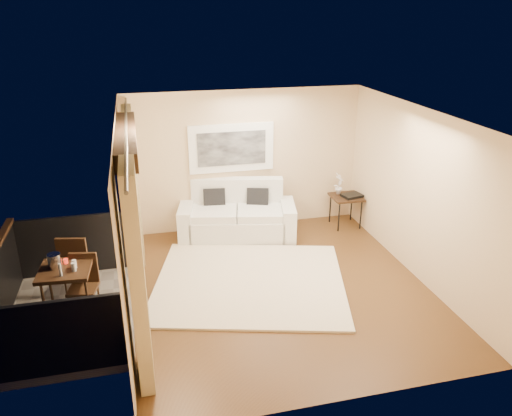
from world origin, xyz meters
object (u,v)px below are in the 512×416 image
object	(u,v)px
sofa	(237,216)
balcony_chair_far	(76,261)
ice_bucket	(55,261)
balcony_chair_near	(84,279)
orchid	(339,184)
bistro_table	(65,273)
side_table	(346,199)

from	to	relation	value
sofa	balcony_chair_far	xyz separation A→B (m)	(-2.78, -1.61, 0.22)
ice_bucket	balcony_chair_near	bearing A→B (deg)	15.91
sofa	ice_bucket	xyz separation A→B (m)	(-2.96, -2.14, 0.53)
balcony_chair_far	orchid	bearing A→B (deg)	-148.76
bistro_table	balcony_chair_far	xyz separation A→B (m)	(0.07, 0.59, -0.13)
orchid	bistro_table	size ratio (longest dim) A/B	0.55
orchid	balcony_chair_far	world-z (taller)	orchid
bistro_table	ice_bucket	world-z (taller)	ice_bucket
balcony_chair_far	ice_bucket	size ratio (longest dim) A/B	5.06
orchid	balcony_chair_near	xyz separation A→B (m)	(-4.71, -2.10, -0.34)
balcony_chair_near	ice_bucket	world-z (taller)	ice_bucket
bistro_table	balcony_chair_far	size ratio (longest dim) A/B	0.79
side_table	bistro_table	size ratio (longest dim) A/B	0.79
orchid	bistro_table	xyz separation A→B (m)	(-4.91, -2.25, -0.13)
side_table	orchid	xyz separation A→B (m)	(-0.11, 0.15, 0.28)
balcony_chair_far	ice_bucket	bearing A→B (deg)	82.76
orchid	balcony_chair_near	bearing A→B (deg)	-155.99
bistro_table	ice_bucket	distance (m)	0.23
balcony_chair_far	side_table	bearing A→B (deg)	-150.71
side_table	ice_bucket	size ratio (longest dim) A/B	3.14
sofa	orchid	size ratio (longest dim) A/B	5.30
bistro_table	balcony_chair_far	world-z (taller)	balcony_chair_far
balcony_chair_far	balcony_chair_near	bearing A→B (deg)	119.91
sofa	ice_bucket	bearing A→B (deg)	-132.19
bistro_table	balcony_chair_far	distance (m)	0.61
bistro_table	balcony_chair_near	size ratio (longest dim) A/B	0.90
sofa	bistro_table	world-z (taller)	sofa
sofa	ice_bucket	size ratio (longest dim) A/B	11.59
sofa	balcony_chair_near	size ratio (longest dim) A/B	2.61
sofa	balcony_chair_near	bearing A→B (deg)	-130.20
side_table	balcony_chair_far	world-z (taller)	balcony_chair_far
orchid	sofa	bearing A→B (deg)	-178.57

